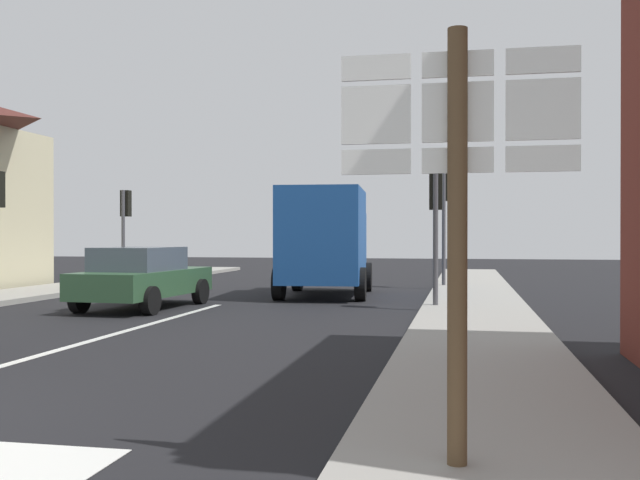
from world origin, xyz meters
TOP-DOWN VIEW (x-y plane):
  - ground_plane at (0.00, 10.00)m, footprint 80.00×80.00m
  - sidewalk_right at (6.30, 8.00)m, footprint 2.40×44.00m
  - lane_centre_stripe at (0.00, 6.00)m, footprint 0.16×12.00m
  - sedan_far at (-1.50, 10.84)m, footprint 2.15×4.29m
  - delivery_truck at (2.13, 15.18)m, footprint 2.81×5.15m
  - route_sign_post at (6.00, -0.17)m, footprint 1.66×0.14m
  - traffic_light_far_left at (-5.40, 17.86)m, footprint 0.30×0.49m
  - traffic_light_far_right at (5.40, 18.68)m, footprint 0.30×0.49m
  - traffic_light_near_right at (5.40, 11.78)m, footprint 0.30×0.49m

SIDE VIEW (x-z plane):
  - ground_plane at x=0.00m, z-range 0.00..0.00m
  - lane_centre_stripe at x=0.00m, z-range 0.00..0.01m
  - sidewalk_right at x=6.30m, z-range 0.00..0.14m
  - sedan_far at x=-1.50m, z-range 0.03..1.50m
  - delivery_truck at x=2.13m, z-range 0.13..3.18m
  - route_sign_post at x=6.00m, z-range 0.40..3.60m
  - traffic_light_near_right at x=5.40m, z-range 0.78..4.03m
  - traffic_light_far_left at x=-5.40m, z-range 0.79..4.10m
  - traffic_light_far_right at x=5.40m, z-range 0.91..4.68m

